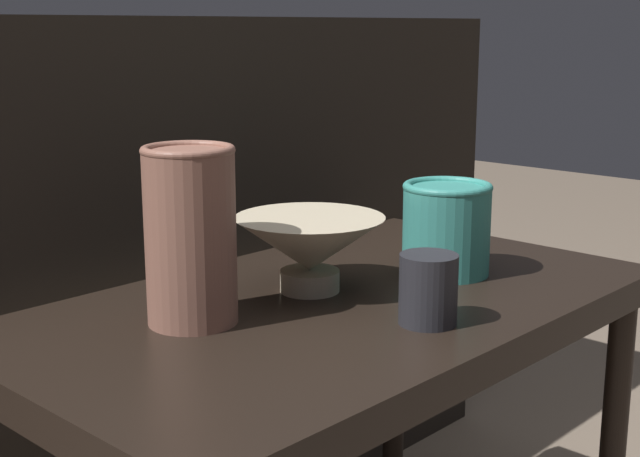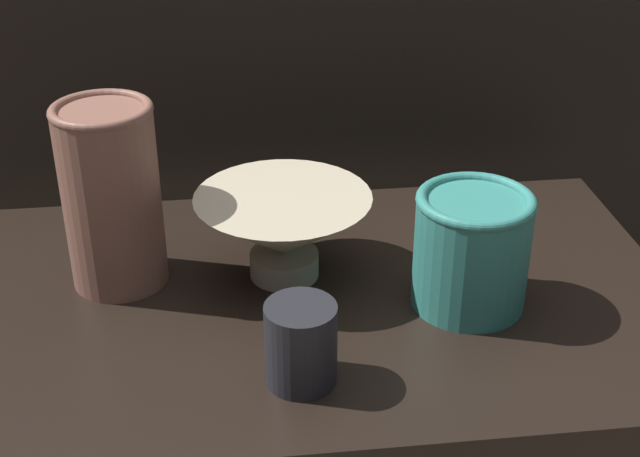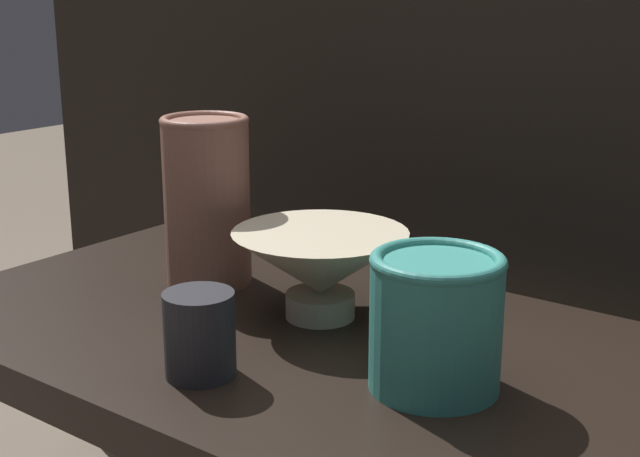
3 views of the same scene
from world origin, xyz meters
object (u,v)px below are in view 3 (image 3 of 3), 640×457
(bowl, at_px, (320,265))
(cup, at_px, (202,335))
(vase_colorful_right, at_px, (436,319))
(vase_textured_left, at_px, (207,199))

(bowl, relative_size, cup, 2.35)
(vase_colorful_right, distance_m, cup, 0.21)
(vase_textured_left, bearing_deg, bowl, -4.20)
(bowl, bearing_deg, vase_colorful_right, -22.51)
(vase_textured_left, xyz_separation_m, vase_colorful_right, (0.35, -0.09, -0.04))
(bowl, bearing_deg, cup, -88.93)
(vase_textured_left, relative_size, cup, 2.51)
(bowl, xyz_separation_m, cup, (0.00, -0.18, -0.02))
(bowl, bearing_deg, vase_textured_left, 175.80)
(bowl, xyz_separation_m, vase_colorful_right, (0.18, -0.07, 0.01))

